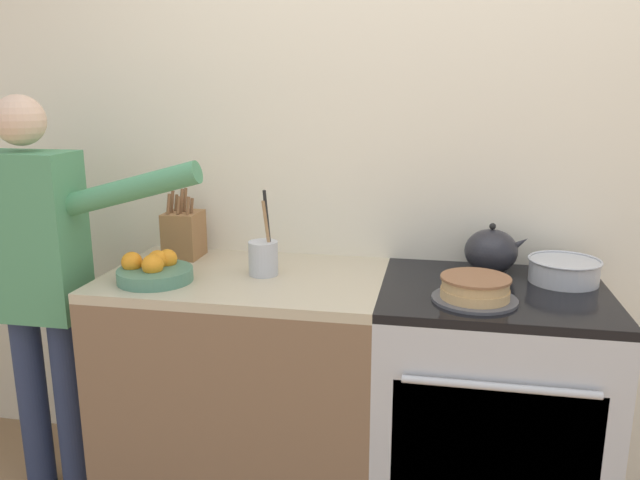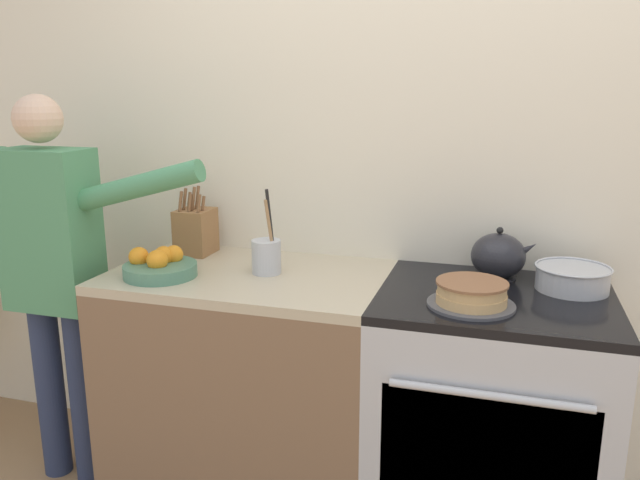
{
  "view_description": "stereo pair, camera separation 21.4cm",
  "coord_description": "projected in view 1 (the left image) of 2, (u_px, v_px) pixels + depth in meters",
  "views": [
    {
      "loc": [
        0.05,
        -1.76,
        1.57
      ],
      "look_at": [
        -0.34,
        0.29,
        1.06
      ],
      "focal_mm": 35.0,
      "sensor_mm": 36.0,
      "label": 1
    },
    {
      "loc": [
        0.26,
        -1.71,
        1.57
      ],
      "look_at": [
        -0.34,
        0.29,
        1.06
      ],
      "focal_mm": 35.0,
      "sensor_mm": 36.0,
      "label": 2
    }
  ],
  "objects": [
    {
      "name": "utensil_crock",
      "position": [
        263.0,
        257.0,
        2.25
      ],
      "size": [
        0.11,
        0.11,
        0.32
      ],
      "color": "#B7BABF",
      "rests_on": "counter_cabinet"
    },
    {
      "name": "wall_back",
      "position": [
        427.0,
        160.0,
        2.38
      ],
      "size": [
        8.0,
        0.04,
        2.6
      ],
      "color": "silver",
      "rests_on": "ground_plane"
    },
    {
      "name": "stove_range",
      "position": [
        486.0,
        411.0,
        2.21
      ],
      "size": [
        0.76,
        0.68,
        0.91
      ],
      "color": "#B7BABF",
      "rests_on": "ground_plane"
    },
    {
      "name": "person_baker",
      "position": [
        39.0,
        270.0,
        2.28
      ],
      "size": [
        0.9,
        0.2,
        1.55
      ],
      "rotation": [
        0.0,
        0.0,
        0.12
      ],
      "color": "#283351",
      "rests_on": "ground_plane"
    },
    {
      "name": "fruit_bowl",
      "position": [
        154.0,
        271.0,
        2.18
      ],
      "size": [
        0.26,
        0.26,
        0.1
      ],
      "color": "#4C7F66",
      "rests_on": "counter_cabinet"
    },
    {
      "name": "layer_cake",
      "position": [
        475.0,
        290.0,
        1.98
      ],
      "size": [
        0.27,
        0.27,
        0.08
      ],
      "color": "#4C4C51",
      "rests_on": "stove_range"
    },
    {
      "name": "knife_block",
      "position": [
        184.0,
        234.0,
        2.48
      ],
      "size": [
        0.13,
        0.15,
        0.28
      ],
      "color": "olive",
      "rests_on": "counter_cabinet"
    },
    {
      "name": "tea_kettle",
      "position": [
        492.0,
        251.0,
        2.27
      ],
      "size": [
        0.23,
        0.19,
        0.19
      ],
      "color": "#232328",
      "rests_on": "stove_range"
    },
    {
      "name": "counter_cabinet",
      "position": [
        248.0,
        388.0,
        2.38
      ],
      "size": [
        1.01,
        0.65,
        0.91
      ],
      "color": "brown",
      "rests_on": "ground_plane"
    },
    {
      "name": "mixing_bowl",
      "position": [
        564.0,
        270.0,
        2.17
      ],
      "size": [
        0.25,
        0.25,
        0.08
      ],
      "color": "#B7BABF",
      "rests_on": "stove_range"
    }
  ]
}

